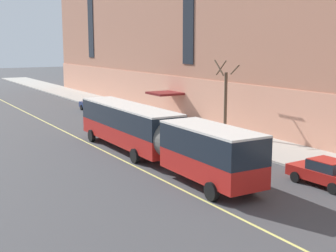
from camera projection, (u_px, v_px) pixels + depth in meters
name	position (u px, v px, depth m)	size (l,w,h in m)	color
ground_plane	(155.00, 158.00, 33.13)	(260.00, 260.00, 0.00)	#424244
sidewalk	(230.00, 137.00, 40.19)	(5.52, 160.00, 0.15)	#ADA89E
city_bus	(153.00, 133.00, 31.85)	(3.06, 20.59, 3.45)	red
parked_car_darkgray_0	(117.00, 112.00, 50.08)	(2.10, 4.61, 1.56)	#4C4C51
parked_car_green_1	(156.00, 123.00, 43.22)	(2.00, 4.31, 1.56)	#23603D
parked_car_silver_2	(223.00, 143.00, 34.32)	(2.08, 4.62, 1.56)	#B7B7BC
parked_car_navy_3	(93.00, 105.00, 55.83)	(1.95, 4.75, 1.56)	navy
parked_car_red_4	(325.00, 173.00, 26.56)	(2.06, 4.30, 1.56)	#B21E19
street_tree_mid_block	(225.00, 98.00, 40.30)	(1.89, 1.84, 6.49)	brown
lane_centerline	(109.00, 153.00, 34.52)	(0.16, 140.00, 0.01)	#E0D66B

